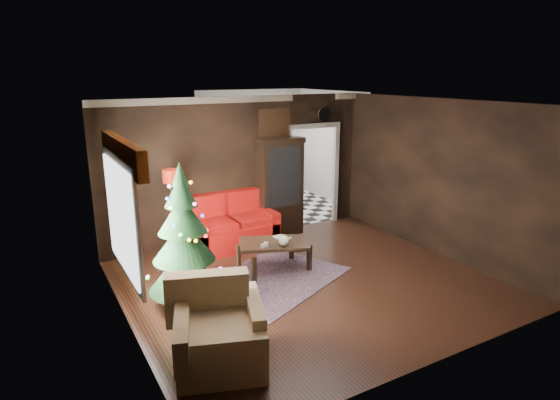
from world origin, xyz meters
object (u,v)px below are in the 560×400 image
curio_cabinet (279,189)px  floor_lamp (173,217)px  loveseat (232,222)px  coffee_table (274,256)px  armchair (220,328)px  christmas_tree (183,237)px  teapot (284,240)px  wall_clock (325,114)px  kitchen_table (273,197)px

curio_cabinet → floor_lamp: bearing=-170.2°
loveseat → coffee_table: bearing=-83.5°
loveseat → armchair: (-1.63, -3.37, -0.04)m
christmas_tree → coffee_table: 1.92m
armchair → teapot: size_ratio=5.42×
wall_clock → loveseat: bearing=-170.3°
loveseat → wall_clock: (2.35, 0.40, 1.88)m
armchair → teapot: armchair is taller
coffee_table → teapot: teapot is taller
teapot → christmas_tree: bearing=-171.8°
floor_lamp → wall_clock: bearing=9.4°
loveseat → wall_clock: bearing=9.7°
floor_lamp → wall_clock: (3.52, 0.58, 1.55)m
loveseat → teapot: 1.63m
curio_cabinet → christmas_tree: size_ratio=0.97×
loveseat → curio_cabinet: curio_cabinet is taller
floor_lamp → christmas_tree: bearing=-102.0°
loveseat → floor_lamp: 1.23m
teapot → armchair: bearing=-136.3°
christmas_tree → coffee_table: size_ratio=1.75×
floor_lamp → wall_clock: wall_clock is taller
armchair → teapot: 2.55m
curio_cabinet → floor_lamp: (-2.32, -0.40, -0.12)m
floor_lamp → wall_clock: size_ratio=5.19×
christmas_tree → coffee_table: (1.68, 0.49, -0.79)m
curio_cabinet → coffee_table: 2.00m
loveseat → armchair: size_ratio=1.62×
curio_cabinet → loveseat: bearing=-169.2°
christmas_tree → kitchen_table: 4.88m
loveseat → coffee_table: 1.40m
loveseat → armchair: 3.74m
floor_lamp → kitchen_table: bearing=31.7°
loveseat → christmas_tree: size_ratio=0.87×
coffee_table → wall_clock: wall_clock is taller
armchair → wall_clock: size_ratio=3.27×
floor_lamp → armchair: bearing=-98.3°
christmas_tree → teapot: (1.73, 0.25, -0.44)m
teapot → loveseat: bearing=97.4°
teapot → kitchen_table: (1.59, 3.26, -0.23)m
christmas_tree → teapot: bearing=8.2°
wall_clock → coffee_table: bearing=-141.0°
teapot → kitchen_table: kitchen_table is taller
kitchen_table → coffee_table: bearing=-118.5°
loveseat → floor_lamp: (-1.17, -0.18, 0.33)m
wall_clock → floor_lamp: bearing=-170.6°
teapot → kitchen_table: bearing=64.0°
coffee_table → kitchen_table: 3.44m
coffee_table → teapot: 0.42m
curio_cabinet → armchair: size_ratio=1.81×
wall_clock → curio_cabinet: bearing=-171.5°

